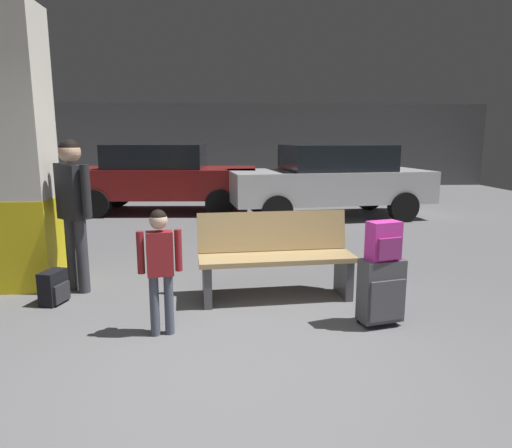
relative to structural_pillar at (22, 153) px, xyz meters
The scene contains 11 objects.
ground_plane 3.28m from the structural_pillar, 39.57° to the left, with size 18.00×18.00×0.10m, color slate.
garage_back_wall 10.93m from the structural_pillar, 78.25° to the left, with size 18.00×0.12×2.80m, color #565658.
structural_pillar is the anchor object (origin of this frame).
bench 2.94m from the structural_pillar, 10.95° to the right, with size 1.64×0.67×0.89m.
suitcase 3.97m from the structural_pillar, 20.28° to the right, with size 0.42×0.31×0.60m.
backpack_bright 3.86m from the structural_pillar, 20.29° to the right, with size 0.31×0.26×0.34m.
child 2.30m from the structural_pillar, 40.44° to the right, with size 0.36×0.21×1.08m.
adult 0.77m from the structural_pillar, 18.37° to the right, with size 0.46×0.38×1.64m.
backpack_dark_floor 1.51m from the structural_pillar, 52.64° to the right, with size 0.25×0.31×0.34m.
parked_car_far 5.36m from the structural_pillar, 81.97° to the left, with size 4.19×1.97×1.51m.
parked_car_near 6.17m from the structural_pillar, 44.78° to the left, with size 4.29×2.23×1.51m.
Camera 1 is at (-0.03, -2.93, 1.65)m, focal length 31.96 mm.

